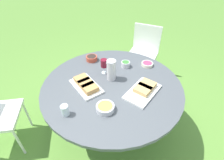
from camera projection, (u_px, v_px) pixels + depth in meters
name	position (u px, v px, depth m)	size (l,w,h in m)	color
ground_plane	(112.00, 127.00, 2.28)	(40.00, 40.00, 0.00)	#5B8C38
dining_table	(112.00, 91.00, 1.88)	(1.46, 1.46, 0.73)	#4C4C51
chair_near_right	(144.00, 49.00, 2.85)	(0.55, 0.54, 0.89)	white
water_pitcher	(111.00, 70.00, 1.83)	(0.11, 0.10, 0.23)	silver
wine_glass	(104.00, 64.00, 1.91)	(0.07, 0.07, 0.17)	silver
platter_bread_main	(144.00, 90.00, 1.72)	(0.40, 0.45, 0.06)	white
platter_charcuterie	(86.00, 85.00, 1.77)	(0.40, 0.41, 0.07)	white
bowl_fries	(105.00, 108.00, 1.53)	(0.16, 0.16, 0.05)	silver
bowl_salad	(126.00, 64.00, 2.06)	(0.10, 0.10, 0.07)	silver
bowl_olives	(92.00, 58.00, 2.17)	(0.14, 0.14, 0.06)	#B74733
bowl_dip_red	(147.00, 64.00, 2.09)	(0.14, 0.14, 0.04)	beige
cup_water_near	(65.00, 110.00, 1.48)	(0.07, 0.07, 0.10)	silver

